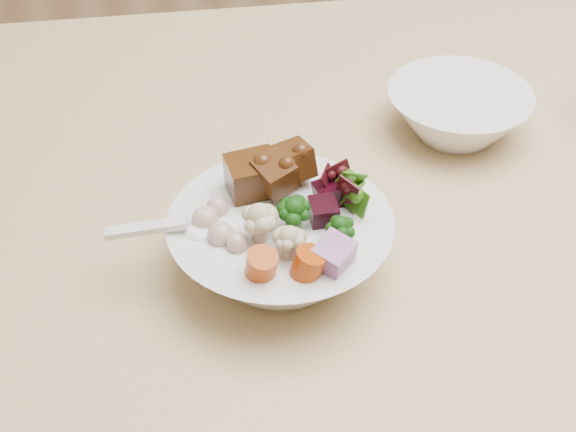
# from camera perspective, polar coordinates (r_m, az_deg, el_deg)

# --- Properties ---
(chair_far) EXTENTS (0.54, 0.54, 0.89)m
(chair_far) POSITION_cam_1_polar(r_m,az_deg,el_deg) (1.64, 15.01, 10.08)
(chair_far) COLOR tan
(chair_far) RESTS_ON ground
(food_bowl) EXTENTS (0.20, 0.20, 0.11)m
(food_bowl) POSITION_cam_1_polar(r_m,az_deg,el_deg) (0.71, -0.45, -1.72)
(food_bowl) COLOR white
(food_bowl) RESTS_ON dining_table
(soup_spoon) EXTENTS (0.10, 0.04, 0.02)m
(soup_spoon) POSITION_cam_1_polar(r_m,az_deg,el_deg) (0.69, -7.08, -1.03)
(soup_spoon) COLOR white
(soup_spoon) RESTS_ON food_bowl
(side_bowl) EXTENTS (0.16, 0.16, 0.05)m
(side_bowl) POSITION_cam_1_polar(r_m,az_deg,el_deg) (0.90, 11.96, 7.21)
(side_bowl) COLOR white
(side_bowl) RESTS_ON dining_table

